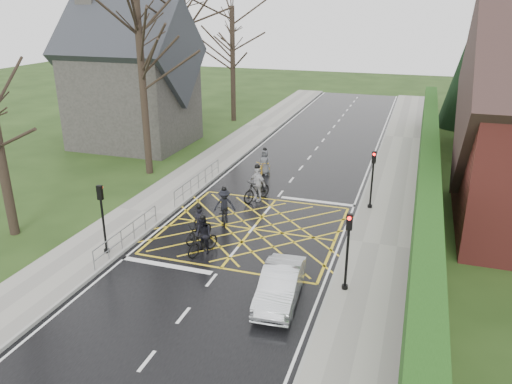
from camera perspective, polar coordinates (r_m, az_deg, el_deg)
The scene contains 22 objects.
ground at distance 24.10m, azimuth -0.42°, elevation -4.26°, with size 120.00×120.00×0.00m, color black.
road at distance 24.10m, azimuth -0.42°, elevation -4.25°, with size 9.00×80.00×0.01m, color black.
sidewalk_right at distance 23.04m, azimuth 13.93°, elevation -5.96°, with size 3.00×80.00×0.15m, color gray.
sidewalk_left at distance 26.46m, azimuth -12.83°, elevation -2.27°, with size 3.00×80.00×0.15m, color gray.
stone_wall at distance 28.44m, azimuth 18.59°, elevation -0.62°, with size 0.50×38.00×0.70m, color slate.
hedge at distance 27.88m, azimuth 19.00°, elevation 2.73°, with size 0.90×38.00×2.80m, color #16370F.
conifer at distance 47.11m, azimuth 23.36°, elevation 12.80°, with size 4.60×4.60×10.00m.
church at distance 38.97m, azimuth -14.06°, elevation 12.41°, with size 8.80×7.80×11.00m.
tree_near at distance 31.21m, azimuth -13.16°, elevation 16.06°, with size 9.24×9.24×11.44m.
tree_mid at distance 38.67m, azimuth -8.24°, elevation 18.26°, with size 10.08×10.08×12.48m.
tree_far at distance 45.79m, azimuth -2.72°, elevation 16.99°, with size 8.40×8.40×10.40m.
railing_south at distance 22.81m, azimuth -14.50°, elevation -4.32°, with size 0.05×5.04×1.03m.
railing_north at distance 28.88m, azimuth -6.63°, elevation 1.61°, with size 0.05×6.04×1.03m.
traffic_light_ne at distance 26.36m, azimuth 13.12°, elevation 1.32°, with size 0.24×0.31×3.21m.
traffic_light_se at distance 18.65m, azimuth 10.38°, elevation -6.85°, with size 0.24×0.31×3.21m.
traffic_light_sw at distance 21.96m, azimuth -17.07°, elevation -3.08°, with size 0.24×0.31×3.21m.
cyclist_rear at distance 22.91m, azimuth -6.52°, elevation -4.21°, with size 1.03×1.92×1.78m.
cyclist_back at distance 21.70m, azimuth -6.09°, elevation -5.36°, with size 1.12×1.88×1.82m.
cyclist_mid at distance 24.74m, azimuth -3.67°, elevation -1.93°, with size 1.37×1.99×1.83m.
cyclist_front at distance 27.24m, azimuth 0.10°, elevation 0.53°, with size 1.36×2.15×2.09m.
cyclist_lead at distance 31.49m, azimuth 0.97°, elevation 3.05°, with size 0.84×1.88×1.77m.
car at distance 18.41m, azimuth 2.77°, elevation -10.57°, with size 1.34×3.84×1.27m, color silver.
Camera 1 is at (7.05, -20.67, 10.20)m, focal length 35.00 mm.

